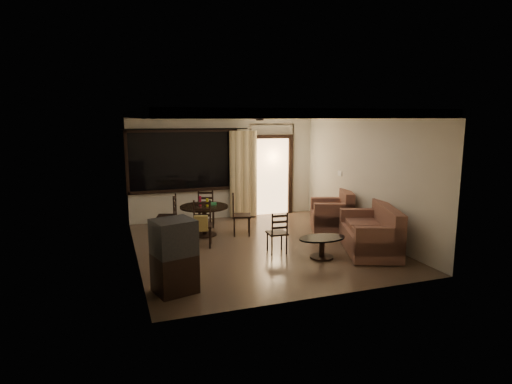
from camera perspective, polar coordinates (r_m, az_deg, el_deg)
name	(u,v)px	position (r m, az deg, el deg)	size (l,w,h in m)	color
ground	(260,246)	(9.08, 0.49, -7.18)	(5.50, 5.50, 0.00)	#7F6651
room_shell	(258,152)	(10.58, 0.29, 5.39)	(5.50, 6.70, 5.50)	beige
dining_table	(204,212)	(9.80, -6.91, -2.67)	(1.10, 1.10, 0.91)	black
dining_chair_west	(168,224)	(9.95, -11.71, -4.16)	(0.52, 0.52, 0.95)	black
dining_chair_east	(241,223)	(9.84, -2.01, -4.11)	(0.52, 0.52, 0.95)	black
dining_chair_south	(202,232)	(9.03, -7.22, -5.34)	(0.52, 0.56, 0.95)	black
dining_chair_north	(206,215)	(10.63, -6.63, -3.11)	(0.52, 0.52, 0.95)	black
tv_cabinet	(174,256)	(6.74, -10.85, -8.38)	(0.72, 0.68, 1.15)	black
sofa	(373,234)	(8.89, 15.30, -5.47)	(1.45, 1.92, 0.92)	#40211D
armchair	(334,214)	(10.38, 10.35, -2.97)	(1.18, 1.18, 0.92)	#40211D
coffee_table	(322,244)	(8.35, 8.79, -6.89)	(0.93, 0.56, 0.41)	black
side_chair	(277,240)	(8.58, 2.82, -6.46)	(0.40, 0.40, 0.85)	black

